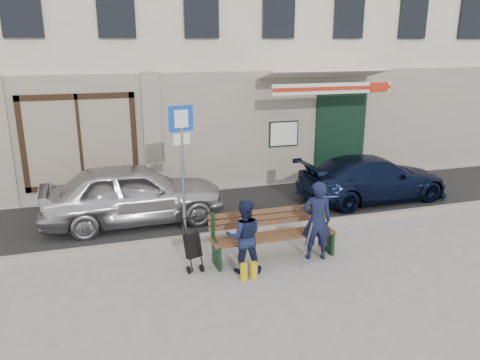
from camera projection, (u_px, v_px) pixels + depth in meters
name	position (u px, v px, depth m)	size (l,w,h in m)	color
ground	(265.00, 266.00, 8.60)	(80.00, 80.00, 0.00)	#9E9991
asphalt_lane	(222.00, 210.00, 11.44)	(60.00, 3.20, 0.01)	#282828
curb	(241.00, 233.00, 9.96)	(60.00, 0.18, 0.12)	#9E9384
building	(178.00, 9.00, 14.94)	(20.00, 8.27, 10.00)	beige
car_silver	(134.00, 193.00, 10.51)	(1.63, 4.04, 1.38)	#BDBCC1
car_navy	(373.00, 178.00, 12.07)	(1.63, 4.00, 1.16)	black
parking_sign	(182.00, 151.00, 9.38)	(0.51, 0.15, 2.77)	gray
bench	(271.00, 235.00, 8.80)	(2.40, 1.17, 0.98)	brown
man	(317.00, 221.00, 8.70)	(0.56, 0.37, 1.53)	#121732
woman	(244.00, 236.00, 8.23)	(0.65, 0.51, 1.35)	#161C3D
stroller	(193.00, 247.00, 8.40)	(0.34, 0.44, 0.95)	black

